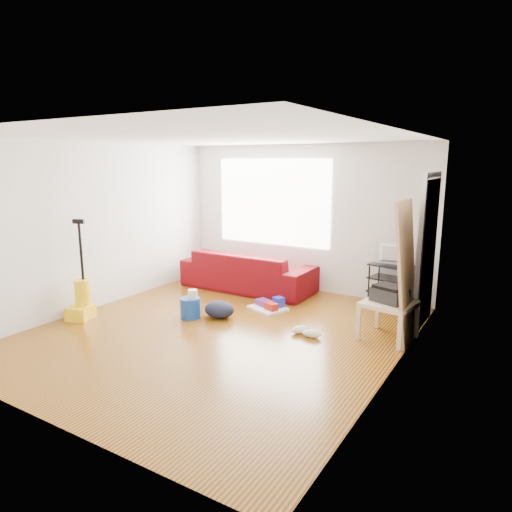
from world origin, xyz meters
The scene contains 13 objects.
room centered at (0.07, 0.15, 1.25)m, with size 4.51×5.01×2.51m.
sofa centered at (-0.79, 1.95, 0.00)m, with size 2.33×0.91×0.68m, color #5F040F.
tv_stand centered at (1.65, 2.22, 0.35)m, with size 0.73×0.50×0.67m.
tv centered at (1.65, 2.22, 0.85)m, with size 0.60×0.08×0.34m, color black.
side_table centered at (1.95, 0.94, 0.41)m, with size 0.68×0.68×0.48m.
printer centered at (1.95, 0.94, 0.59)m, with size 0.48×0.42×0.21m.
bucket centered at (-0.69, 0.25, 0.00)m, with size 0.29×0.29×0.29m, color #133E94.
toilet_paper centered at (-0.66, 0.27, 0.21)m, with size 0.13×0.13×0.12m, color silver.
cleaning_tray centered at (0.10, 1.15, 0.06)m, with size 0.64×0.58×0.19m.
backpack centered at (-0.34, 0.47, 0.00)m, with size 0.44×0.35×0.24m, color black.
sneakers centered at (1.03, 0.49, 0.05)m, with size 0.44×0.26×0.10m.
vacuum centered at (-2.00, -0.58, 0.26)m, with size 0.40×0.42×1.43m.
door_panel centered at (2.13, 0.98, 0.00)m, with size 0.04×0.71×1.77m, color #AA7544.
Camera 1 is at (3.36, -4.61, 2.20)m, focal length 32.00 mm.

